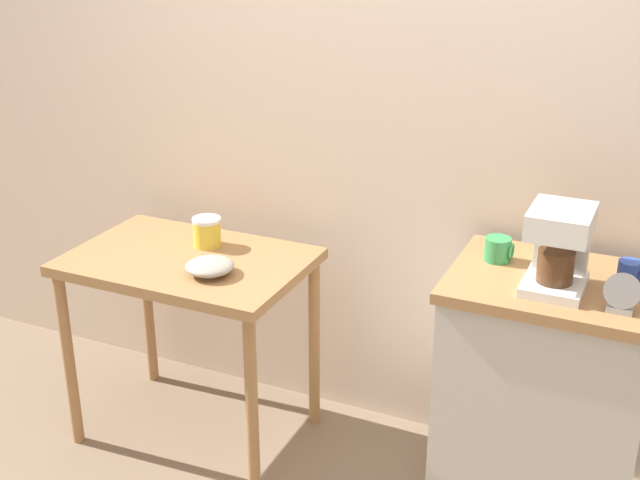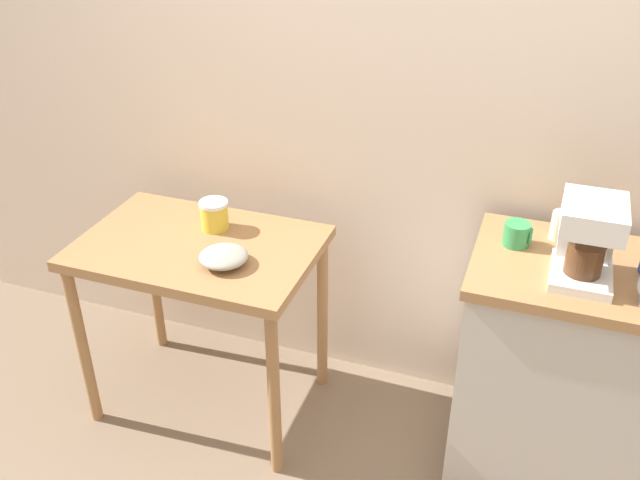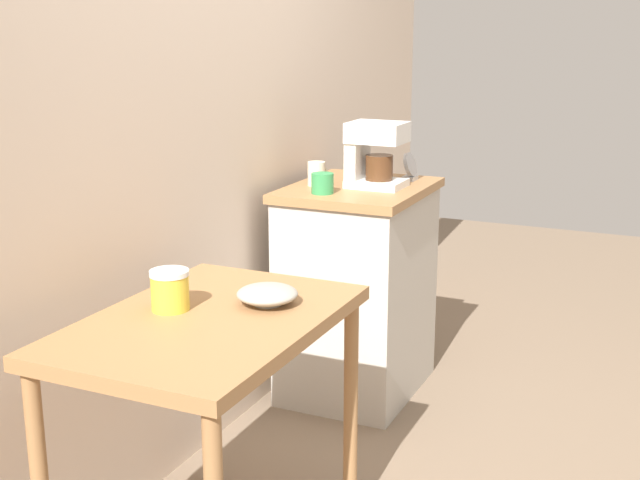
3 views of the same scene
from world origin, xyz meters
TOP-DOWN VIEW (x-y plane):
  - ground_plane at (0.00, 0.00)m, footprint 8.00×8.00m
  - back_wall at (0.10, 0.42)m, footprint 4.40×0.10m
  - wooden_table at (-0.62, -0.04)m, footprint 0.87×0.59m
  - kitchen_counter at (0.69, 0.05)m, footprint 0.66×0.53m
  - bowl_stoneware at (-0.46, -0.14)m, footprint 0.17×0.17m
  - canister_enamel at (-0.61, 0.08)m, footprint 0.11×0.11m
  - coffee_maker at (0.69, -0.00)m, footprint 0.18×0.22m
  - mug_tall_green at (0.48, 0.12)m, footprint 0.09×0.09m
  - mug_small_cream at (0.62, 0.21)m, footprint 0.08×0.07m

SIDE VIEW (x-z plane):
  - ground_plane at x=0.00m, z-range 0.00..0.00m
  - kitchen_counter at x=0.69m, z-range 0.00..0.89m
  - wooden_table at x=-0.62m, z-range 0.28..1.04m
  - bowl_stoneware at x=-0.46m, z-range 0.77..0.82m
  - canister_enamel at x=-0.61m, z-range 0.77..0.88m
  - mug_tall_green at x=0.48m, z-range 0.89..0.97m
  - mug_small_cream at x=0.62m, z-range 0.89..0.98m
  - coffee_maker at x=0.69m, z-range 0.90..1.16m
  - back_wall at x=0.10m, z-range 0.00..2.80m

